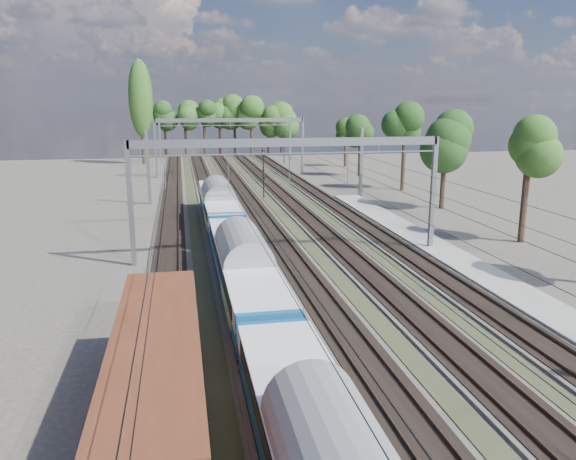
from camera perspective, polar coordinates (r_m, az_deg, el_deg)
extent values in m
cube|color=#47423A|center=(56.80, -11.76, 0.96)|extent=(3.00, 130.00, 0.15)
cube|color=black|center=(56.78, -11.77, 1.05)|extent=(2.50, 130.00, 0.06)
cube|color=#473326|center=(56.78, -12.50, 1.12)|extent=(0.08, 130.00, 0.14)
cube|color=#473326|center=(56.75, -11.05, 1.18)|extent=(0.08, 130.00, 0.14)
cube|color=#47423A|center=(56.89, -7.23, 1.15)|extent=(3.00, 130.00, 0.15)
cube|color=black|center=(56.87, -7.23, 1.24)|extent=(2.50, 130.00, 0.06)
cube|color=#473326|center=(56.81, -7.96, 1.31)|extent=(0.08, 130.00, 0.14)
cube|color=#473326|center=(56.90, -6.51, 1.37)|extent=(0.08, 130.00, 0.14)
cube|color=#47423A|center=(57.33, -2.74, 1.33)|extent=(3.00, 130.00, 0.15)
cube|color=black|center=(57.31, -2.74, 1.42)|extent=(2.50, 130.00, 0.06)
cube|color=#473326|center=(57.20, -3.46, 1.49)|extent=(0.08, 130.00, 0.14)
cube|color=#473326|center=(57.40, -2.03, 1.55)|extent=(0.08, 130.00, 0.14)
cube|color=#47423A|center=(58.12, 1.66, 1.50)|extent=(3.00, 130.00, 0.15)
cube|color=black|center=(58.11, 1.66, 1.59)|extent=(2.50, 130.00, 0.06)
cube|color=#473326|center=(57.94, 0.96, 1.66)|extent=(0.08, 130.00, 0.14)
cube|color=#473326|center=(58.24, 2.35, 1.72)|extent=(0.08, 130.00, 0.14)
cube|color=#47423A|center=(59.25, 5.91, 1.66)|extent=(3.00, 130.00, 0.15)
cube|color=black|center=(59.23, 5.91, 1.75)|extent=(2.50, 130.00, 0.06)
cube|color=#473326|center=(59.01, 5.24, 1.82)|extent=(0.08, 130.00, 0.14)
cube|color=#473326|center=(59.42, 6.58, 1.87)|extent=(0.08, 130.00, 0.14)
cube|color=#383725|center=(56.81, -9.49, 1.00)|extent=(1.10, 130.00, 0.05)
cube|color=#383725|center=(57.08, -4.98, 1.19)|extent=(1.10, 130.00, 0.05)
cube|color=#383725|center=(57.70, -0.53, 1.37)|extent=(1.10, 130.00, 0.05)
cube|color=#383725|center=(58.66, 3.80, 1.54)|extent=(1.10, 130.00, 0.05)
cube|color=gray|center=(38.27, 21.18, -5.43)|extent=(3.00, 70.00, 0.30)
cube|color=slate|center=(41.37, -15.72, 2.53)|extent=(0.35, 0.35, 9.00)
cube|color=slate|center=(45.56, 14.50, 3.54)|extent=(0.35, 0.35, 9.00)
cube|color=slate|center=(41.45, 0.13, 8.90)|extent=(23.00, 0.35, 0.60)
cube|color=slate|center=(88.95, -13.30, 8.06)|extent=(0.35, 0.35, 9.00)
cube|color=slate|center=(90.97, 1.48, 8.50)|extent=(0.35, 0.35, 9.00)
cube|color=slate|center=(88.99, -5.90, 11.04)|extent=(23.00, 0.35, 0.60)
cube|color=slate|center=(66.10, -14.02, 6.19)|extent=(0.35, 0.35, 8.50)
cube|color=slate|center=(110.89, -12.88, 8.87)|extent=(0.35, 0.35, 8.50)
cube|color=slate|center=(69.48, 7.43, 6.78)|extent=(0.35, 0.35, 8.50)
cube|color=slate|center=(112.94, 0.22, 9.26)|extent=(0.35, 0.35, 8.50)
cylinder|color=black|center=(55.94, -12.02, 6.40)|extent=(0.03, 130.00, 0.03)
cylinder|color=black|center=(55.83, -12.07, 7.52)|extent=(0.03, 130.00, 0.03)
cylinder|color=black|center=(56.03, -7.39, 6.58)|extent=(0.03, 130.00, 0.03)
cylinder|color=black|center=(55.92, -7.42, 7.70)|extent=(0.03, 130.00, 0.03)
cylinder|color=black|center=(56.48, -2.80, 6.73)|extent=(0.03, 130.00, 0.03)
cylinder|color=black|center=(56.37, -2.81, 7.84)|extent=(0.03, 130.00, 0.03)
cylinder|color=black|center=(57.29, 1.69, 6.83)|extent=(0.03, 130.00, 0.03)
cylinder|color=black|center=(57.18, 1.70, 7.92)|extent=(0.03, 130.00, 0.03)
cylinder|color=black|center=(58.43, 6.03, 6.88)|extent=(0.03, 130.00, 0.03)
cylinder|color=black|center=(58.32, 6.06, 7.96)|extent=(0.03, 130.00, 0.03)
cylinder|color=black|center=(122.22, -14.12, 8.88)|extent=(0.56, 0.56, 7.31)
sphere|color=#1B3B15|center=(121.97, -14.27, 11.62)|extent=(4.13, 4.13, 4.13)
cylinder|color=black|center=(121.58, -11.87, 8.76)|extent=(0.56, 0.56, 6.41)
sphere|color=#1B3B15|center=(121.33, -11.99, 11.18)|extent=(5.20, 5.20, 5.20)
cylinder|color=black|center=(122.86, -10.85, 8.89)|extent=(0.56, 0.56, 6.59)
sphere|color=#1B3B15|center=(122.61, -10.96, 11.35)|extent=(4.12, 4.12, 4.12)
cylinder|color=black|center=(124.30, -8.88, 8.89)|extent=(0.56, 0.56, 6.05)
sphere|color=#1B3B15|center=(124.06, -8.96, 11.12)|extent=(4.97, 4.97, 4.97)
cylinder|color=black|center=(123.22, -6.91, 8.81)|extent=(0.56, 0.56, 5.62)
sphere|color=#1B3B15|center=(122.98, -6.97, 10.90)|extent=(5.04, 5.04, 5.04)
cylinder|color=black|center=(124.21, -5.52, 8.97)|extent=(0.56, 0.56, 6.02)
sphere|color=#1B3B15|center=(123.96, -5.56, 11.19)|extent=(4.51, 4.51, 4.51)
cylinder|color=black|center=(123.41, -3.88, 8.96)|extent=(0.56, 0.56, 5.94)
sphere|color=#1B3B15|center=(123.16, -3.92, 11.17)|extent=(4.02, 4.02, 4.02)
cylinder|color=black|center=(124.26, -1.91, 9.18)|extent=(0.56, 0.56, 6.69)
sphere|color=#1B3B15|center=(124.01, -1.93, 11.65)|extent=(4.63, 4.63, 4.63)
cylinder|color=black|center=(126.79, -0.28, 9.15)|extent=(0.56, 0.56, 6.20)
sphere|color=#1B3B15|center=(126.56, -0.28, 11.39)|extent=(3.88, 3.88, 3.88)
cylinder|color=black|center=(53.30, 21.96, 3.16)|extent=(0.56, 0.56, 6.83)
sphere|color=#1B3B15|center=(52.73, 22.46, 9.01)|extent=(3.78, 3.78, 3.78)
cylinder|color=black|center=(65.31, 14.79, 4.55)|extent=(0.56, 0.56, 5.08)
sphere|color=#1B3B15|center=(64.87, 15.00, 8.10)|extent=(4.74, 4.74, 4.74)
cylinder|color=black|center=(75.92, 10.59, 6.27)|extent=(0.56, 0.56, 6.08)
sphere|color=#1B3B15|center=(75.52, 10.75, 9.94)|extent=(4.06, 4.06, 4.06)
cylinder|color=black|center=(88.24, 8.44, 6.95)|extent=(0.56, 0.56, 5.08)
sphere|color=#1B3B15|center=(87.91, 8.53, 9.58)|extent=(3.34, 3.34, 3.34)
cylinder|color=black|center=(104.27, 5.49, 8.37)|extent=(0.56, 0.56, 6.62)
sphere|color=#1B3B15|center=(103.97, 5.55, 11.28)|extent=(4.17, 4.17, 4.17)
cylinder|color=black|center=(108.85, -14.62, 10.68)|extent=(0.70, 0.70, 16.00)
ellipsoid|color=#23511B|center=(108.78, -14.74, 12.79)|extent=(4.40, 4.40, 14.08)
cube|color=black|center=(21.44, -0.17, -18.27)|extent=(2.02, 3.03, 0.81)
cube|color=black|center=(27.26, -2.82, -11.10)|extent=(2.02, 3.03, 0.81)
cube|color=black|center=(40.48, -5.65, -3.00)|extent=(2.02, 3.03, 0.81)
cube|color=#0F4D91|center=(33.31, -4.57, -3.80)|extent=(2.82, 20.17, 1.92)
cube|color=silver|center=(33.17, -4.59, -2.97)|extent=(2.90, 19.37, 0.96)
cube|color=black|center=(33.35, -2.09, -2.84)|extent=(0.04, 17.15, 0.71)
cube|color=yellow|center=(29.29, -3.57, -7.22)|extent=(2.93, 5.65, 0.71)
cylinder|color=gray|center=(33.05, -4.60, -2.21)|extent=(2.86, 20.17, 2.86)
cube|color=black|center=(46.89, -6.42, -0.79)|extent=(2.02, 3.03, 0.81)
cube|color=black|center=(60.67, -7.49, 2.35)|extent=(2.02, 3.03, 0.81)
cube|color=#0F4D91|center=(53.47, -7.07, 2.57)|extent=(2.82, 20.17, 1.92)
cube|color=silver|center=(53.38, -7.08, 3.10)|extent=(2.90, 19.37, 0.96)
cube|color=black|center=(53.49, -5.52, 3.16)|extent=(0.04, 17.15, 0.71)
cube|color=yellow|center=(49.22, -6.69, 1.07)|extent=(2.93, 5.65, 0.71)
cylinder|color=gray|center=(53.30, -7.10, 3.58)|extent=(2.86, 20.17, 2.86)
cube|color=black|center=(26.07, -12.54, -12.69)|extent=(2.06, 2.68, 0.72)
cube|color=black|center=(21.38, -12.93, -17.40)|extent=(2.79, 14.45, 0.21)
cube|color=#4B2414|center=(20.69, -13.14, -13.95)|extent=(2.79, 14.45, 2.68)
cube|color=#4B2414|center=(20.10, -13.35, -10.40)|extent=(2.99, 14.45, 0.12)
imported|color=black|center=(82.86, -2.44, 5.56)|extent=(0.64, 0.78, 1.85)
cylinder|color=black|center=(68.51, -2.50, 5.47)|extent=(0.15, 0.15, 5.38)
cube|color=black|center=(68.17, -2.53, 8.03)|extent=(0.42, 0.32, 0.75)
sphere|color=red|center=(68.02, -2.51, 8.20)|extent=(0.17, 0.17, 0.17)
sphere|color=#0C9919|center=(68.05, -2.51, 7.88)|extent=(0.17, 0.17, 0.17)
cylinder|color=black|center=(106.92, -0.41, 8.21)|extent=(0.15, 0.15, 5.40)
cube|color=black|center=(106.71, -0.41, 9.86)|extent=(0.40, 0.27, 0.76)
sphere|color=red|center=(106.56, -0.40, 9.97)|extent=(0.17, 0.17, 0.17)
sphere|color=#0C9919|center=(106.58, -0.40, 9.77)|extent=(0.17, 0.17, 0.17)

